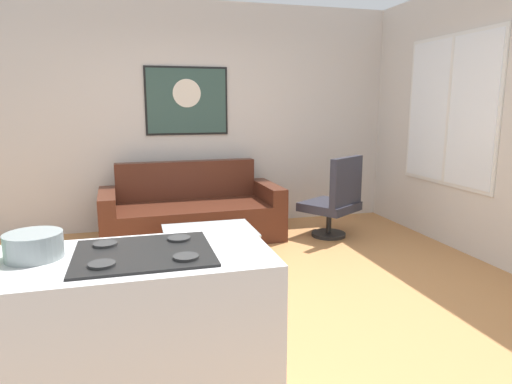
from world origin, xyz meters
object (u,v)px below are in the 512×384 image
at_px(coffee_table, 209,233).
at_px(armchair, 336,200).
at_px(couch, 192,215).
at_px(mixing_bowl, 34,246).
at_px(wall_painting, 187,101).

xyz_separation_m(coffee_table, armchair, (1.61, 0.65, 0.10)).
bearing_deg(couch, mixing_bowl, -109.00).
relative_size(couch, armchair, 2.14).
xyz_separation_m(coffee_table, wall_painting, (0.02, 1.63, 1.24)).
height_order(armchair, mixing_bowl, mixing_bowl).
distance_m(coffee_table, mixing_bowl, 2.41).
bearing_deg(mixing_bowl, coffee_table, 61.79).
distance_m(coffee_table, wall_painting, 2.05).
xyz_separation_m(couch, wall_painting, (0.05, 0.57, 1.31)).
relative_size(coffee_table, mixing_bowl, 3.51).
relative_size(mixing_bowl, wall_painting, 0.24).
bearing_deg(coffee_table, wall_painting, 89.20).
height_order(couch, coffee_table, couch).
bearing_deg(wall_painting, coffee_table, -90.80).
relative_size(couch, wall_painting, 2.03).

